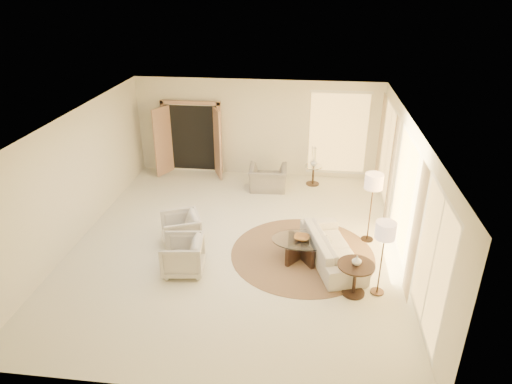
# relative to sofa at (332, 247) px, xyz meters

# --- Properties ---
(room) EXTENTS (7.04, 8.04, 2.83)m
(room) POSITION_rel_sofa_xyz_m (-2.08, 0.40, 1.09)
(room) COLOR #EFEACE
(room) RESTS_ON ground
(windows_right) EXTENTS (0.10, 6.40, 2.40)m
(windows_right) POSITION_rel_sofa_xyz_m (1.37, 0.50, 1.04)
(windows_right) COLOR #FDC765
(windows_right) RESTS_ON room
(window_back_corner) EXTENTS (1.70, 0.10, 2.40)m
(window_back_corner) POSITION_rel_sofa_xyz_m (0.22, 4.35, 1.04)
(window_back_corner) COLOR #FDC765
(window_back_corner) RESTS_ON room
(curtains_right) EXTENTS (0.06, 5.20, 2.60)m
(curtains_right) POSITION_rel_sofa_xyz_m (1.32, 1.40, 0.99)
(curtains_right) COLOR tan
(curtains_right) RESTS_ON room
(french_doors) EXTENTS (1.95, 0.66, 2.16)m
(french_doors) POSITION_rel_sofa_xyz_m (-3.98, 4.22, 0.76)
(french_doors) COLOR tan
(french_doors) RESTS_ON room
(area_rug) EXTENTS (3.58, 3.58, 0.01)m
(area_rug) POSITION_rel_sofa_xyz_m (-0.61, 0.15, -0.30)
(area_rug) COLOR #472F1F
(area_rug) RESTS_ON room
(sofa) EXTENTS (1.38, 2.25, 0.61)m
(sofa) POSITION_rel_sofa_xyz_m (0.00, 0.00, 0.00)
(sofa) COLOR beige
(sofa) RESTS_ON room
(armchair_left) EXTENTS (0.99, 1.01, 0.81)m
(armchair_left) POSITION_rel_sofa_xyz_m (-3.25, 0.22, 0.10)
(armchair_left) COLOR beige
(armchair_left) RESTS_ON room
(armchair_right) EXTENTS (0.82, 0.87, 0.81)m
(armchair_right) POSITION_rel_sofa_xyz_m (-2.95, -0.75, 0.10)
(armchair_right) COLOR beige
(armchair_right) RESTS_ON room
(accent_chair) EXTENTS (1.05, 0.71, 0.89)m
(accent_chair) POSITION_rel_sofa_xyz_m (-1.65, 3.31, 0.14)
(accent_chair) COLOR gray
(accent_chair) RESTS_ON room
(coffee_table) EXTENTS (1.28, 1.28, 0.45)m
(coffee_table) POSITION_rel_sofa_xyz_m (-0.64, 0.00, -0.02)
(coffee_table) COLOR black
(coffee_table) RESTS_ON room
(end_table) EXTENTS (0.68, 0.68, 0.64)m
(end_table) POSITION_rel_sofa_xyz_m (0.37, -1.07, 0.13)
(end_table) COLOR black
(end_table) RESTS_ON room
(side_table) EXTENTS (0.48, 0.48, 0.56)m
(side_table) POSITION_rel_sofa_xyz_m (-0.42, 3.80, 0.03)
(side_table) COLOR #31241C
(side_table) RESTS_ON room
(floor_lamp_near) EXTENTS (0.39, 0.39, 1.60)m
(floor_lamp_near) POSITION_rel_sofa_xyz_m (0.82, 0.91, 1.06)
(floor_lamp_near) COLOR #31241C
(floor_lamp_near) RESTS_ON room
(floor_lamp_far) EXTENTS (0.36, 0.36, 1.49)m
(floor_lamp_far) POSITION_rel_sofa_xyz_m (0.82, -0.99, 0.96)
(floor_lamp_far) COLOR #31241C
(floor_lamp_far) RESTS_ON room
(bowl) EXTENTS (0.37, 0.37, 0.08)m
(bowl) POSITION_rel_sofa_xyz_m (-0.64, 0.00, 0.19)
(bowl) COLOR brown
(bowl) RESTS_ON coffee_table
(end_vase) EXTENTS (0.20, 0.20, 0.18)m
(end_vase) POSITION_rel_sofa_xyz_m (0.37, -1.07, 0.42)
(end_vase) COLOR silver
(end_vase) RESTS_ON end_table
(side_vase) EXTENTS (0.23, 0.23, 0.22)m
(side_vase) POSITION_rel_sofa_xyz_m (-0.42, 3.80, 0.36)
(side_vase) COLOR silver
(side_vase) RESTS_ON side_table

